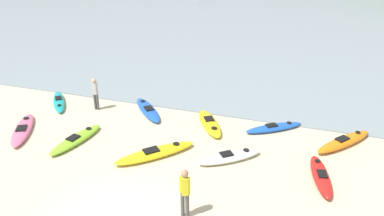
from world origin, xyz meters
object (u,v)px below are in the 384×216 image
at_px(kayak_on_sand_1, 155,153).
at_px(kayak_on_sand_7, 23,129).
at_px(kayak_on_sand_4, 59,102).
at_px(person_near_waterline, 95,92).
at_px(kayak_on_sand_0, 274,128).
at_px(person_near_foreground, 185,190).
at_px(kayak_on_sand_6, 344,142).
at_px(kayak_on_sand_2, 76,139).
at_px(kayak_on_sand_5, 321,176).
at_px(kayak_on_sand_9, 210,123).
at_px(kayak_on_sand_8, 148,110).
at_px(kayak_on_sand_3, 229,157).

relative_size(kayak_on_sand_1, kayak_on_sand_7, 0.95).
relative_size(kayak_on_sand_4, person_near_waterline, 1.52).
bearing_deg(kayak_on_sand_0, person_near_foreground, -106.86).
height_order(kayak_on_sand_6, kayak_on_sand_7, kayak_on_sand_6).
xyz_separation_m(kayak_on_sand_2, kayak_on_sand_5, (10.06, 0.44, 0.02)).
height_order(kayak_on_sand_5, kayak_on_sand_9, kayak_on_sand_5).
distance_m(kayak_on_sand_0, kayak_on_sand_5, 3.90).
bearing_deg(kayak_on_sand_7, person_near_foreground, -18.60).
bearing_deg(person_near_foreground, person_near_waterline, 138.27).
distance_m(kayak_on_sand_8, person_near_foreground, 7.89).
relative_size(kayak_on_sand_7, kayak_on_sand_8, 1.15).
xyz_separation_m(kayak_on_sand_5, person_near_waterline, (-10.93, 2.74, 0.80)).
xyz_separation_m(kayak_on_sand_7, person_near_waterline, (1.93, 3.15, 0.83)).
distance_m(kayak_on_sand_4, person_near_foreground, 10.97).
relative_size(kayak_on_sand_2, kayak_on_sand_9, 1.08).
relative_size(kayak_on_sand_3, kayak_on_sand_6, 0.87).
relative_size(kayak_on_sand_6, kayak_on_sand_8, 1.07).
bearing_deg(kayak_on_sand_8, kayak_on_sand_3, -31.77).
distance_m(kayak_on_sand_1, kayak_on_sand_5, 6.39).
xyz_separation_m(kayak_on_sand_4, person_near_foreground, (9.10, -6.06, 0.87)).
xyz_separation_m(kayak_on_sand_3, kayak_on_sand_5, (3.46, -0.23, 0.01)).
bearing_deg(kayak_on_sand_7, kayak_on_sand_6, 13.32).
xyz_separation_m(kayak_on_sand_2, person_near_foreground, (5.96, -2.92, 0.86)).
distance_m(kayak_on_sand_2, kayak_on_sand_9, 6.01).
distance_m(kayak_on_sand_3, kayak_on_sand_6, 5.10).
bearing_deg(kayak_on_sand_4, kayak_on_sand_0, 3.05).
xyz_separation_m(kayak_on_sand_7, person_near_foreground, (8.77, -2.95, 0.87)).
relative_size(kayak_on_sand_5, person_near_foreground, 1.55).
bearing_deg(kayak_on_sand_3, kayak_on_sand_1, -167.52).
distance_m(kayak_on_sand_4, kayak_on_sand_6, 14.10).
distance_m(kayak_on_sand_0, person_near_waterline, 8.91).
bearing_deg(kayak_on_sand_9, kayak_on_sand_6, 0.92).
bearing_deg(kayak_on_sand_2, kayak_on_sand_9, 32.16).
xyz_separation_m(kayak_on_sand_2, kayak_on_sand_3, (6.59, 0.67, 0.01)).
relative_size(kayak_on_sand_3, kayak_on_sand_9, 0.91).
distance_m(kayak_on_sand_1, person_near_foreground, 3.82).
bearing_deg(kayak_on_sand_2, kayak_on_sand_6, 16.71).
xyz_separation_m(kayak_on_sand_3, kayak_on_sand_8, (-4.86, 3.01, -0.02)).
relative_size(kayak_on_sand_7, kayak_on_sand_9, 1.13).
xyz_separation_m(kayak_on_sand_2, kayak_on_sand_4, (-3.13, 3.14, -0.01)).
distance_m(kayak_on_sand_4, person_near_waterline, 2.41).
relative_size(kayak_on_sand_0, person_near_foreground, 1.49).
distance_m(kayak_on_sand_9, person_near_waterline, 6.01).
relative_size(kayak_on_sand_0, kayak_on_sand_6, 0.90).
bearing_deg(kayak_on_sand_2, kayak_on_sand_5, 2.49).
bearing_deg(kayak_on_sand_3, kayak_on_sand_2, -174.21).
height_order(kayak_on_sand_4, kayak_on_sand_6, kayak_on_sand_6).
bearing_deg(person_near_foreground, kayak_on_sand_9, 98.18).
height_order(kayak_on_sand_5, kayak_on_sand_7, kayak_on_sand_5).
relative_size(kayak_on_sand_4, kayak_on_sand_7, 0.82).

